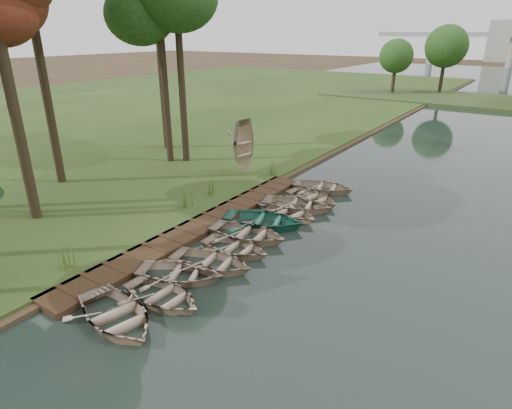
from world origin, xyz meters
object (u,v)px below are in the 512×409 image
Objects in this scene: boardwalk at (202,226)px; rowboat_1 at (162,294)px; rowboat_0 at (115,313)px; rowboat_2 at (180,271)px; stored_rowboat at (244,167)px.

rowboat_1 is (2.84, -5.33, 0.23)m from boardwalk.
boardwalk is 4.35× the size of rowboat_0.
rowboat_0 reaches higher than rowboat_2.
rowboat_1 is 13.99m from stored_rowboat.
boardwalk is 6.05m from rowboat_1.
stored_rowboat is (-2.85, 7.45, 0.51)m from boardwalk.
rowboat_2 is at bearing -59.38° from boardwalk.
rowboat_0 reaches higher than rowboat_1.
stored_rowboat is at bearing 33.84° from rowboat_0.
rowboat_2 is at bearing 21.66° from rowboat_1.
rowboat_0 is at bearing -149.96° from stored_rowboat.
boardwalk is at bearing 7.43° from rowboat_2.
rowboat_1 is 1.50m from rowboat_2.
rowboat_2 reaches higher than boardwalk.
stored_rowboat is at bearing 1.25° from rowboat_2.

